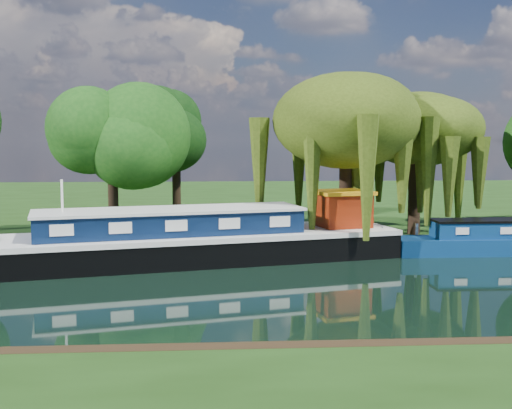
{
  "coord_description": "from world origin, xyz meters",
  "views": [
    {
      "loc": [
        -7.67,
        -24.63,
        5.83
      ],
      "look_at": [
        -5.72,
        5.6,
        2.8
      ],
      "focal_mm": 45.0,
      "sensor_mm": 36.0,
      "label": 1
    }
  ],
  "objects": [
    {
      "name": "dutch_barge",
      "position": [
        -8.55,
        6.14,
        1.05
      ],
      "size": [
        20.65,
        9.16,
        4.25
      ],
      "rotation": [
        0.0,
        0.0,
        0.24
      ],
      "color": "black",
      "rests_on": "ground"
    },
    {
      "name": "red_dinghy",
      "position": [
        -17.61,
        7.1,
        0.0
      ],
      "size": [
        3.73,
        2.97,
        0.69
      ],
      "primitive_type": "imported",
      "rotation": [
        0.0,
        0.0,
        1.76
      ],
      "color": "maroon",
      "rests_on": "ground"
    },
    {
      "name": "lamppost",
      "position": [
        0.5,
        10.5,
        2.42
      ],
      "size": [
        0.36,
        0.36,
        2.56
      ],
      "color": "silver",
      "rests_on": "far_bank"
    },
    {
      "name": "ground",
      "position": [
        0.0,
        0.0,
        0.0
      ],
      "size": [
        120.0,
        120.0,
        0.0
      ],
      "primitive_type": "plane",
      "color": "black"
    },
    {
      "name": "tree_far_left",
      "position": [
        -13.34,
        11.4,
        6.15
      ],
      "size": [
        5.17,
        5.17,
        8.32
      ],
      "color": "black",
      "rests_on": "far_bank"
    },
    {
      "name": "mooring_posts",
      "position": [
        -0.5,
        8.4,
        0.95
      ],
      "size": [
        19.16,
        0.16,
        1.0
      ],
      "color": "silver",
      "rests_on": "far_bank"
    },
    {
      "name": "willow_left",
      "position": [
        -0.42,
        10.55,
        6.73
      ],
      "size": [
        7.21,
        7.21,
        8.65
      ],
      "color": "black",
      "rests_on": "far_bank"
    },
    {
      "name": "far_bank",
      "position": [
        0.0,
        34.0,
        0.23
      ],
      "size": [
        120.0,
        52.0,
        0.45
      ],
      "primitive_type": "cube",
      "color": "#19360E",
      "rests_on": "ground"
    },
    {
      "name": "tree_far_mid",
      "position": [
        -10.24,
        18.49,
        6.1
      ],
      "size": [
        5.0,
        5.0,
        8.18
      ],
      "color": "black",
      "rests_on": "far_bank"
    },
    {
      "name": "willow_right",
      "position": [
        3.79,
        11.43,
        5.81
      ],
      "size": [
        6.03,
        6.03,
        7.34
      ],
      "color": "black",
      "rests_on": "far_bank"
    }
  ]
}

